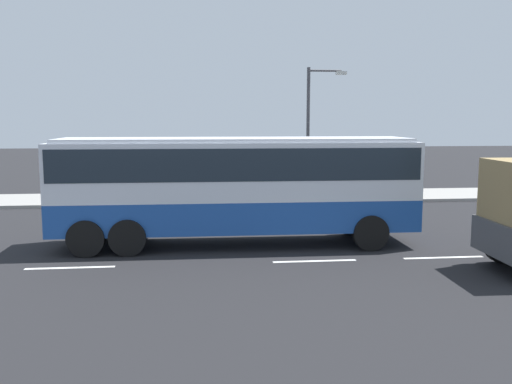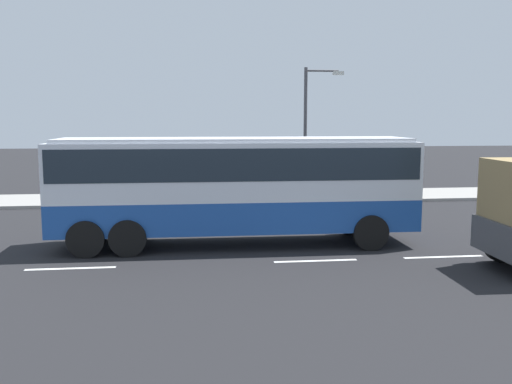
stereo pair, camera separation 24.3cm
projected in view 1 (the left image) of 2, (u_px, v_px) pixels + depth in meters
name	position (u px, v px, depth m)	size (l,w,h in m)	color
ground_plane	(242.00, 239.00, 18.65)	(120.00, 120.00, 0.00)	black
sidewalk_curb	(227.00, 198.00, 27.88)	(80.00, 4.00, 0.15)	gray
lane_centreline	(386.00, 259.00, 16.01)	(38.51, 0.16, 0.01)	white
coach_bus	(236.00, 179.00, 17.57)	(11.37, 2.73, 3.43)	#1E4C9E
pedestrian_near_curb	(379.00, 176.00, 28.90)	(0.32, 0.32, 1.59)	#38334C
pedestrian_at_crossing	(391.00, 180.00, 27.32)	(0.32, 0.32, 1.56)	black
street_lamp	(313.00, 124.00, 26.16)	(1.88, 0.24, 6.25)	#47474C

